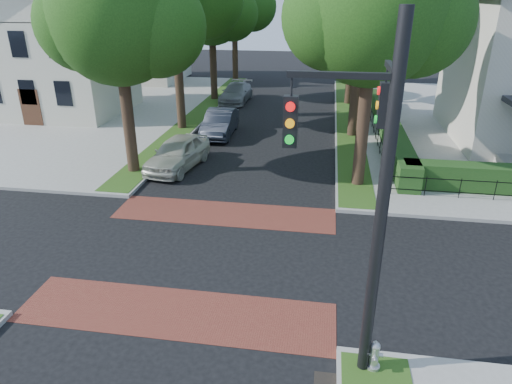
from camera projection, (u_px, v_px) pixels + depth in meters
ground at (205, 254)px, 15.81m from camera, size 120.00×120.00×0.00m
sidewalk_nw at (26, 107)px, 35.75m from camera, size 30.00×30.00×0.15m
crosswalk_far at (225, 214)px, 18.71m from camera, size 9.00×2.20×0.01m
crosswalk_near at (176, 313)px, 12.92m from camera, size 9.00×2.20×0.01m
storm_drain at (328, 380)px, 10.68m from camera, size 0.65×0.45×0.01m
grass_strip_ne at (348, 118)px, 32.26m from camera, size 1.60×29.80×0.02m
grass_strip_nw at (200, 112)px, 33.80m from camera, size 1.60×29.80×0.02m
tree_right_near at (376, 11)px, 18.50m from camera, size 7.75×6.67×10.66m
tree_right_far at (356, 13)px, 34.15m from camera, size 7.25×6.23×9.74m
tree_right_back at (352, 5)px, 42.16m from camera, size 7.50×6.45×10.20m
tree_left_near at (121, 19)px, 20.20m from camera, size 7.50×6.45×10.20m
tree_left_far at (213, 9)px, 35.63m from camera, size 7.00×6.02×9.86m
tree_left_back at (236, 3)px, 43.67m from camera, size 7.75×6.66×10.44m
hedge_main_road at (389, 127)px, 27.98m from camera, size 1.00×18.00×1.20m
fence_main_road at (375, 129)px, 28.16m from camera, size 0.06×18.00×0.90m
house_left_near at (55, 43)px, 32.27m from camera, size 10.00×9.00×10.14m
house_left_far at (133, 29)px, 44.94m from camera, size 10.00×9.00×10.14m
traffic_signal at (372, 187)px, 9.23m from camera, size 2.17×2.00×8.00m
parked_car_front at (178, 153)px, 23.25m from camera, size 2.63×5.02×1.63m
parked_car_middle at (220, 123)px, 28.68m from camera, size 1.84×4.87×1.59m
parked_car_rear at (236, 93)px, 37.52m from camera, size 2.23×5.18×1.49m
fire_hydrant at (374, 356)px, 10.67m from camera, size 0.42×0.43×0.80m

